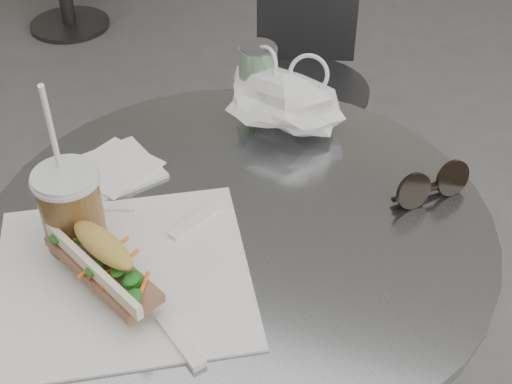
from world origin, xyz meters
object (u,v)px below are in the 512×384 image
(drink_can, at_px, (258,79))
(cafe_table, at_px, (242,339))
(chair_far, at_px, (303,119))
(banh_mi, at_px, (103,264))
(iced_coffee, at_px, (71,208))
(sunglasses, at_px, (432,186))

(drink_can, bearing_deg, cafe_table, -74.45)
(chair_far, bearing_deg, banh_mi, 76.20)
(iced_coffee, relative_size, sunglasses, 2.42)
(sunglasses, height_order, drink_can, drink_can)
(iced_coffee, distance_m, sunglasses, 0.53)
(banh_mi, distance_m, iced_coffee, 0.10)
(iced_coffee, bearing_deg, chair_far, 89.22)
(cafe_table, height_order, drink_can, drink_can)
(sunglasses, bearing_deg, banh_mi, 175.71)
(banh_mi, xyz_separation_m, iced_coffee, (-0.08, 0.06, 0.02))
(chair_far, xyz_separation_m, banh_mi, (0.07, -1.12, 0.48))
(sunglasses, bearing_deg, cafe_table, 164.45)
(cafe_table, distance_m, drink_can, 0.46)
(cafe_table, bearing_deg, iced_coffee, -147.14)
(iced_coffee, distance_m, drink_can, 0.44)
(chair_far, xyz_separation_m, iced_coffee, (-0.01, -1.06, 0.50))
(cafe_table, relative_size, chair_far, 1.13)
(cafe_table, relative_size, drink_can, 5.96)
(banh_mi, relative_size, iced_coffee, 0.94)
(cafe_table, bearing_deg, banh_mi, -122.19)
(banh_mi, height_order, iced_coffee, iced_coffee)
(banh_mi, xyz_separation_m, sunglasses, (0.37, 0.34, -0.02))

